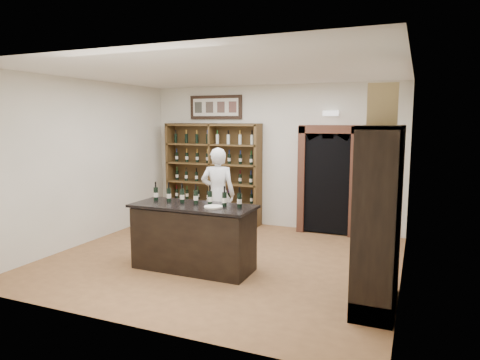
# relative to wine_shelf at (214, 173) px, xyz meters

# --- Properties ---
(floor) EXTENTS (5.50, 5.50, 0.00)m
(floor) POSITION_rel_wine_shelf_xyz_m (1.30, -2.33, -1.10)
(floor) COLOR #94633B
(floor) RESTS_ON ground
(ceiling) EXTENTS (5.50, 5.50, 0.00)m
(ceiling) POSITION_rel_wine_shelf_xyz_m (1.30, -2.33, 1.90)
(ceiling) COLOR white
(ceiling) RESTS_ON wall_back
(wall_back) EXTENTS (5.50, 0.04, 3.00)m
(wall_back) POSITION_rel_wine_shelf_xyz_m (1.30, 0.17, 0.40)
(wall_back) COLOR silver
(wall_back) RESTS_ON ground
(wall_left) EXTENTS (0.04, 5.00, 3.00)m
(wall_left) POSITION_rel_wine_shelf_xyz_m (-1.45, -2.33, 0.40)
(wall_left) COLOR silver
(wall_left) RESTS_ON ground
(wall_right) EXTENTS (0.04, 5.00, 3.00)m
(wall_right) POSITION_rel_wine_shelf_xyz_m (4.05, -2.33, 0.40)
(wall_right) COLOR silver
(wall_right) RESTS_ON ground
(wine_shelf) EXTENTS (2.20, 0.38, 2.20)m
(wine_shelf) POSITION_rel_wine_shelf_xyz_m (0.00, 0.00, 0.00)
(wine_shelf) COLOR #4F371B
(wine_shelf) RESTS_ON ground
(framed_picture) EXTENTS (1.25, 0.04, 0.52)m
(framed_picture) POSITION_rel_wine_shelf_xyz_m (0.00, 0.14, 1.45)
(framed_picture) COLOR black
(framed_picture) RESTS_ON wall_back
(arched_doorway) EXTENTS (1.17, 0.35, 2.17)m
(arched_doorway) POSITION_rel_wine_shelf_xyz_m (2.55, -0.00, 0.04)
(arched_doorway) COLOR black
(arched_doorway) RESTS_ON ground
(emergency_light) EXTENTS (0.30, 0.10, 0.10)m
(emergency_light) POSITION_rel_wine_shelf_xyz_m (2.55, 0.09, 1.30)
(emergency_light) COLOR white
(emergency_light) RESTS_ON wall_back
(tasting_counter) EXTENTS (1.88, 0.78, 1.00)m
(tasting_counter) POSITION_rel_wine_shelf_xyz_m (1.10, -2.93, -0.61)
(tasting_counter) COLOR black
(tasting_counter) RESTS_ON ground
(counter_bottle_0) EXTENTS (0.07, 0.07, 0.30)m
(counter_bottle_0) POSITION_rel_wine_shelf_xyz_m (0.38, -2.84, 0.01)
(counter_bottle_0) COLOR black
(counter_bottle_0) RESTS_ON tasting_counter
(counter_bottle_1) EXTENTS (0.07, 0.07, 0.30)m
(counter_bottle_1) POSITION_rel_wine_shelf_xyz_m (0.62, -2.84, 0.01)
(counter_bottle_1) COLOR black
(counter_bottle_1) RESTS_ON tasting_counter
(counter_bottle_2) EXTENTS (0.07, 0.07, 0.30)m
(counter_bottle_2) POSITION_rel_wine_shelf_xyz_m (0.86, -2.84, 0.01)
(counter_bottle_2) COLOR black
(counter_bottle_2) RESTS_ON tasting_counter
(counter_bottle_3) EXTENTS (0.07, 0.07, 0.30)m
(counter_bottle_3) POSITION_rel_wine_shelf_xyz_m (1.10, -2.84, 0.01)
(counter_bottle_3) COLOR black
(counter_bottle_3) RESTS_ON tasting_counter
(counter_bottle_4) EXTENTS (0.07, 0.07, 0.30)m
(counter_bottle_4) POSITION_rel_wine_shelf_xyz_m (1.34, -2.84, 0.01)
(counter_bottle_4) COLOR black
(counter_bottle_4) RESTS_ON tasting_counter
(counter_bottle_5) EXTENTS (0.07, 0.07, 0.30)m
(counter_bottle_5) POSITION_rel_wine_shelf_xyz_m (1.58, -2.84, 0.01)
(counter_bottle_5) COLOR black
(counter_bottle_5) RESTS_ON tasting_counter
(counter_bottle_6) EXTENTS (0.07, 0.07, 0.30)m
(counter_bottle_6) POSITION_rel_wine_shelf_xyz_m (1.82, -2.84, 0.01)
(counter_bottle_6) COLOR black
(counter_bottle_6) RESTS_ON tasting_counter
(side_cabinet) EXTENTS (0.48, 1.20, 2.20)m
(side_cabinet) POSITION_rel_wine_shelf_xyz_m (3.82, -3.23, -0.35)
(side_cabinet) COLOR black
(side_cabinet) RESTS_ON ground
(shopkeeper) EXTENTS (0.73, 0.58, 1.77)m
(shopkeeper) POSITION_rel_wine_shelf_xyz_m (0.76, -1.35, -0.22)
(shopkeeper) COLOR silver
(shopkeeper) RESTS_ON ground
(plate) EXTENTS (0.27, 0.27, 0.02)m
(plate) POSITION_rel_wine_shelf_xyz_m (1.47, -3.00, -0.09)
(plate) COLOR beige
(plate) RESTS_ON tasting_counter
(wine_crate) EXTENTS (0.36, 0.17, 0.49)m
(wine_crate) POSITION_rel_wine_shelf_xyz_m (3.77, -3.13, 1.34)
(wine_crate) COLOR tan
(wine_crate) RESTS_ON side_cabinet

